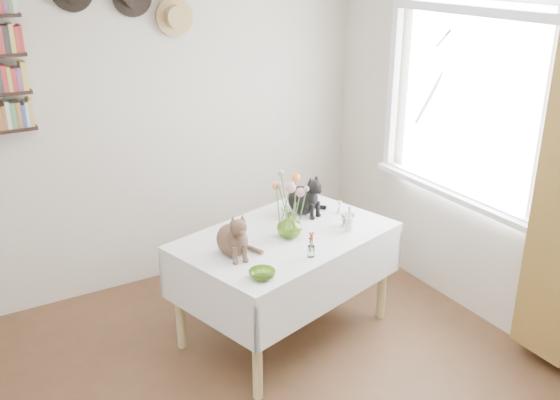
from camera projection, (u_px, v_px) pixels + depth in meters
room at (275, 249)px, 2.79m from camera, size 4.08×4.58×2.58m
window at (463, 121)px, 4.30m from camera, size 0.12×1.52×1.32m
dining_table at (285, 259)px, 4.18m from camera, size 1.59×1.24×0.75m
tabby_cat at (232, 232)px, 3.79m from camera, size 0.22×0.27×0.30m
black_cat at (302, 193)px, 4.39m from camera, size 0.27×0.31×0.31m
flower_vase at (289, 225)px, 4.04m from camera, size 0.17×0.17×0.17m
green_bowl at (262, 274)px, 3.56m from camera, size 0.21×0.21×0.05m
drinking_glass at (348, 220)px, 4.23m from camera, size 0.10×0.10×0.08m
candlestick at (349, 223)px, 4.14m from camera, size 0.05×0.05×0.18m
berry_jar at (311, 245)px, 3.79m from camera, size 0.04×0.04×0.18m
porcelain_figurine at (340, 208)px, 4.43m from camera, size 0.05×0.05×0.09m
flower_bouquet at (289, 188)px, 3.96m from camera, size 0.17×0.13×0.39m
wall_hats at (129, 2)px, 4.25m from camera, size 0.98×0.09×0.48m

